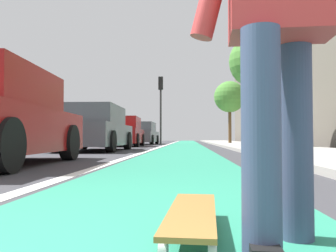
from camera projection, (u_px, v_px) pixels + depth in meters
name	position (u px, v px, depth m)	size (l,w,h in m)	color
ground_plane	(182.00, 152.00, 10.45)	(80.00, 80.00, 0.00)	#38383D
bike_lane_paint	(186.00, 144.00, 24.42)	(56.00, 1.93, 0.00)	#288466
lane_stripe_white	(167.00, 145.00, 20.50)	(52.00, 0.16, 0.01)	silver
sidewalk_curb	(247.00, 145.00, 18.24)	(52.00, 3.20, 0.10)	#9E9B93
building_facade	(285.00, 76.00, 22.19)	(40.00, 1.20, 8.84)	#645C52
skateboard	(192.00, 215.00, 1.48)	(0.85, 0.25, 0.11)	white
skater_person	(280.00, 8.00, 1.34)	(0.45, 0.72, 1.64)	#384260
parked_car_mid	(95.00, 129.00, 11.35)	(4.48, 1.90, 1.48)	#4C5156
parked_car_far	(123.00, 132.00, 17.40)	(4.38, 2.02, 1.48)	maroon
parked_car_end	(142.00, 134.00, 22.92)	(4.60, 1.98, 1.46)	#4C5156
traffic_light	(161.00, 98.00, 21.18)	(0.33, 0.28, 4.21)	#2D2D2D
street_tree_mid	(255.00, 62.00, 13.85)	(2.10, 2.10, 4.57)	brown
street_tree_far	(230.00, 97.00, 22.45)	(2.05, 2.05, 4.14)	brown
pedestrian_distant	(253.00, 125.00, 13.32)	(0.45, 0.71, 1.62)	#384260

